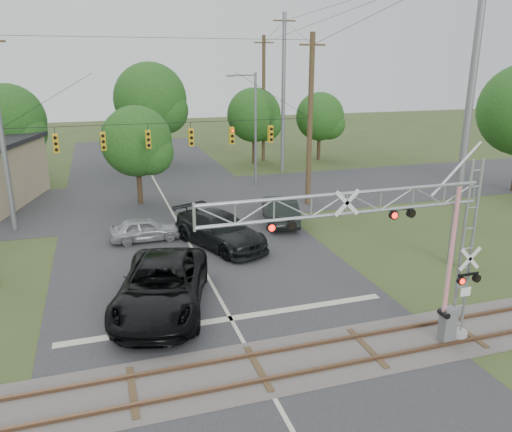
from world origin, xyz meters
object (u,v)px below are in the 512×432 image
object	(u,v)px
crossing_gantry	(396,241)
traffic_signal_span	(184,129)
sedan_silver	(145,229)
pickup_black	(162,286)
streetlight	(253,124)
car_dark	(220,230)

from	to	relation	value
crossing_gantry	traffic_signal_span	xyz separation A→B (m)	(-3.64, 18.36, 1.56)
crossing_gantry	sedan_silver	xyz separation A→B (m)	(-6.78, 14.06, -3.40)
crossing_gantry	pickup_black	world-z (taller)	crossing_gantry
pickup_black	streetlight	distance (m)	22.26
crossing_gantry	traffic_signal_span	distance (m)	18.78
sedan_silver	streetlight	size ratio (longest dim) A/B	0.44
crossing_gantry	sedan_silver	bearing A→B (deg)	115.74
car_dark	streetlight	world-z (taller)	streetlight
sedan_silver	traffic_signal_span	bearing A→B (deg)	-37.68
crossing_gantry	streetlight	size ratio (longest dim) A/B	1.11
traffic_signal_span	car_dark	distance (m)	7.97
crossing_gantry	traffic_signal_span	world-z (taller)	traffic_signal_span
traffic_signal_span	sedan_silver	size ratio (longest dim) A/B	4.96
crossing_gantry	traffic_signal_span	bearing A→B (deg)	101.20
traffic_signal_span	car_dark	xyz separation A→B (m)	(0.67, -6.38, -4.72)
sedan_silver	streetlight	world-z (taller)	streetlight
car_dark	sedan_silver	distance (m)	4.35
crossing_gantry	car_dark	bearing A→B (deg)	103.93
car_dark	pickup_black	bearing A→B (deg)	-144.76
crossing_gantry	streetlight	xyz separation A→B (m)	(3.03, 25.04, 0.90)
car_dark	streetlight	size ratio (longest dim) A/B	0.70
pickup_black	sedan_silver	xyz separation A→B (m)	(0.16, 8.52, -0.33)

